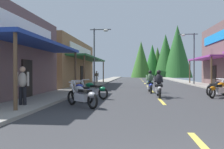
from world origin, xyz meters
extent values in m
cube|color=#38383A|center=(0.00, 22.98, -0.05)|extent=(9.71, 75.96, 0.10)
cube|color=gray|center=(-5.95, 22.98, 0.06)|extent=(2.19, 75.96, 0.12)
cube|color=gray|center=(5.95, 22.98, 0.06)|extent=(2.19, 75.96, 0.12)
cube|color=#E0C64C|center=(0.00, 8.99, 0.01)|extent=(0.16, 2.40, 0.01)
cube|color=#E0C64C|center=(0.00, 14.94, 0.01)|extent=(0.16, 2.40, 0.01)
cube|color=#E0C64C|center=(0.00, 20.75, 0.01)|extent=(0.16, 2.40, 0.01)
cube|color=#E0C64C|center=(0.00, 26.57, 0.01)|extent=(0.16, 2.40, 0.01)
cube|color=#E0C64C|center=(0.00, 33.25, 0.01)|extent=(0.16, 2.40, 0.01)
cube|color=#E0C64C|center=(0.00, 38.95, 0.01)|extent=(0.16, 2.40, 0.01)
cube|color=#E0C64C|center=(0.00, 44.00, 0.01)|extent=(0.16, 2.40, 0.01)
cube|color=#E0C64C|center=(0.00, 50.56, 0.01)|extent=(0.16, 2.40, 0.01)
cube|color=navy|center=(-6.15, 9.29, 2.90)|extent=(1.80, 8.57, 0.16)
cylinder|color=brown|center=(-5.45, 5.21, 1.41)|extent=(0.14, 0.14, 2.82)
cylinder|color=brown|center=(-5.45, 13.38, 1.41)|extent=(0.14, 0.14, 2.82)
cube|color=white|center=(-6.99, 9.29, 3.72)|extent=(0.10, 6.67, 0.90)
cube|color=black|center=(-7.01, 9.29, 1.05)|extent=(0.08, 1.10, 2.10)
cube|color=olive|center=(-10.32, 22.05, 2.39)|extent=(6.54, 13.37, 4.78)
cube|color=#236033|center=(-6.15, 22.05, 2.90)|extent=(1.80, 12.03, 0.16)
cylinder|color=brown|center=(-5.45, 16.23, 1.41)|extent=(0.14, 0.14, 2.82)
cylinder|color=brown|center=(-5.45, 27.86, 1.41)|extent=(0.14, 0.14, 2.82)
cube|color=white|center=(-6.99, 22.05, 3.73)|extent=(0.10, 9.36, 0.90)
cube|color=black|center=(-7.01, 22.05, 1.05)|extent=(0.08, 1.10, 2.10)
cube|color=#8C338C|center=(6.15, 22.56, 2.90)|extent=(1.80, 8.33, 0.16)
cylinder|color=brown|center=(5.45, 18.60, 1.41)|extent=(0.14, 0.14, 2.82)
cylinder|color=brown|center=(5.45, 26.53, 1.41)|extent=(0.14, 0.14, 2.82)
cube|color=#197FCC|center=(6.99, 22.56, 4.99)|extent=(0.10, 6.48, 0.90)
cube|color=black|center=(7.01, 22.56, 1.05)|extent=(0.08, 1.10, 2.10)
cylinder|color=#474C51|center=(-5.26, 19.83, 2.85)|extent=(0.14, 0.14, 5.71)
cylinder|color=#474C51|center=(-4.62, 19.83, 5.61)|extent=(2.06, 0.10, 0.10)
ellipsoid|color=silver|center=(-4.10, 19.83, 5.51)|extent=(0.50, 0.30, 0.24)
cylinder|color=#474C51|center=(5.26, 23.78, 2.88)|extent=(0.14, 0.14, 5.75)
cylinder|color=#474C51|center=(4.62, 23.78, 5.65)|extent=(2.06, 0.10, 0.10)
ellipsoid|color=silver|center=(4.10, 23.78, 5.55)|extent=(0.50, 0.30, 0.24)
torus|color=black|center=(2.91, 10.59, 0.32)|extent=(0.54, 0.51, 0.64)
cube|color=silver|center=(3.46, 11.10, 0.40)|extent=(0.70, 0.68, 0.32)
ellipsoid|color=#BF660C|center=(3.61, 11.24, 0.72)|extent=(0.63, 0.61, 0.28)
cube|color=black|center=(3.28, 10.93, 0.68)|extent=(0.63, 0.61, 0.12)
ellipsoid|color=#BF660C|center=(2.95, 10.63, 0.55)|extent=(0.49, 0.47, 0.24)
cylinder|color=silver|center=(3.83, 11.44, 1.02)|extent=(0.44, 0.47, 0.04)
torus|color=black|center=(4.32, 12.91, 0.32)|extent=(0.55, 0.50, 0.64)
torus|color=black|center=(3.19, 11.92, 0.32)|extent=(0.55, 0.50, 0.64)
cube|color=silver|center=(3.75, 12.41, 0.40)|extent=(0.71, 0.67, 0.32)
ellipsoid|color=black|center=(3.90, 12.54, 0.72)|extent=(0.63, 0.61, 0.28)
cube|color=black|center=(3.56, 12.25, 0.68)|extent=(0.64, 0.61, 0.12)
ellipsoid|color=black|center=(3.22, 11.95, 0.55)|extent=(0.49, 0.47, 0.24)
cylinder|color=silver|center=(4.22, 12.82, 0.65)|extent=(0.32, 0.29, 0.71)
cylinder|color=silver|center=(4.13, 12.74, 1.02)|extent=(0.42, 0.48, 0.04)
sphere|color=white|center=(4.34, 12.93, 0.85)|extent=(0.16, 0.16, 0.16)
torus|color=black|center=(-4.07, 7.46, 0.32)|extent=(0.54, 0.50, 0.64)
torus|color=black|center=(-2.96, 6.45, 0.32)|extent=(0.54, 0.50, 0.64)
cube|color=silver|center=(-3.52, 6.95, 0.40)|extent=(0.71, 0.68, 0.32)
ellipsoid|color=#99999E|center=(-3.67, 7.09, 0.72)|extent=(0.63, 0.61, 0.28)
cube|color=black|center=(-3.33, 6.78, 0.68)|extent=(0.63, 0.61, 0.12)
ellipsoid|color=#99999E|center=(-3.00, 6.48, 0.55)|extent=(0.49, 0.47, 0.24)
cylinder|color=silver|center=(-3.98, 7.37, 0.65)|extent=(0.32, 0.29, 0.71)
cylinder|color=silver|center=(-3.89, 7.29, 1.02)|extent=(0.43, 0.47, 0.04)
sphere|color=white|center=(-4.09, 7.48, 0.85)|extent=(0.16, 0.16, 0.16)
torus|color=black|center=(-4.40, 9.13, 0.32)|extent=(0.50, 0.54, 0.64)
torus|color=black|center=(-3.40, 8.00, 0.32)|extent=(0.50, 0.54, 0.64)
cube|color=silver|center=(-3.90, 8.57, 0.40)|extent=(0.67, 0.71, 0.32)
ellipsoid|color=navy|center=(-4.03, 8.71, 0.72)|extent=(0.61, 0.63, 0.28)
cube|color=black|center=(-3.74, 8.38, 0.68)|extent=(0.61, 0.63, 0.12)
ellipsoid|color=navy|center=(-3.44, 8.04, 0.55)|extent=(0.47, 0.49, 0.24)
cylinder|color=silver|center=(-4.31, 9.03, 0.65)|extent=(0.29, 0.32, 0.71)
cylinder|color=silver|center=(-4.23, 8.94, 1.02)|extent=(0.47, 0.43, 0.04)
sphere|color=white|center=(-4.42, 9.15, 0.85)|extent=(0.16, 0.16, 0.16)
torus|color=black|center=(-4.25, 10.35, 0.32)|extent=(0.60, 0.42, 0.64)
torus|color=black|center=(-2.97, 9.58, 0.32)|extent=(0.60, 0.42, 0.64)
cube|color=silver|center=(-3.61, 9.96, 0.40)|extent=(0.74, 0.60, 0.32)
ellipsoid|color=#0C5933|center=(-3.78, 10.07, 0.72)|extent=(0.64, 0.56, 0.28)
cube|color=black|center=(-3.40, 9.83, 0.68)|extent=(0.66, 0.55, 0.12)
ellipsoid|color=#0C5933|center=(-3.01, 9.60, 0.55)|extent=(0.50, 0.43, 0.24)
cylinder|color=silver|center=(-4.14, 10.28, 0.65)|extent=(0.35, 0.24, 0.71)
cylinder|color=silver|center=(-4.04, 10.22, 1.02)|extent=(0.35, 0.53, 0.04)
sphere|color=white|center=(-4.28, 10.37, 0.85)|extent=(0.16, 0.16, 0.16)
torus|color=black|center=(0.07, 11.68, 0.32)|extent=(0.12, 0.64, 0.64)
torus|color=black|center=(0.03, 10.18, 0.32)|extent=(0.12, 0.64, 0.64)
cube|color=silver|center=(0.05, 10.93, 0.40)|extent=(0.30, 0.71, 0.32)
ellipsoid|color=#99999E|center=(0.06, 11.13, 0.72)|extent=(0.33, 0.57, 0.28)
cube|color=black|center=(0.04, 10.68, 0.68)|extent=(0.30, 0.61, 0.12)
ellipsoid|color=#99999E|center=(0.03, 10.23, 0.55)|extent=(0.25, 0.45, 0.24)
cylinder|color=silver|center=(0.07, 11.55, 0.65)|extent=(0.07, 0.37, 0.71)
cylinder|color=silver|center=(0.06, 11.43, 1.02)|extent=(0.60, 0.06, 0.04)
sphere|color=white|center=(0.07, 11.71, 0.85)|extent=(0.16, 0.16, 0.16)
ellipsoid|color=black|center=(0.05, 10.78, 1.05)|extent=(0.39, 0.39, 0.64)
sphere|color=black|center=(0.05, 10.83, 1.45)|extent=(0.24, 0.24, 0.24)
cylinder|color=black|center=(-0.11, 10.95, 0.70)|extent=(0.15, 0.43, 0.24)
cylinder|color=black|center=(-0.15, 11.08, 1.05)|extent=(0.11, 0.51, 0.40)
cylinder|color=black|center=(0.21, 10.94, 0.70)|extent=(0.15, 0.43, 0.24)
cylinder|color=black|center=(0.26, 11.07, 1.05)|extent=(0.11, 0.51, 0.40)
torus|color=black|center=(-0.26, 14.64, 0.32)|extent=(0.12, 0.64, 0.64)
torus|color=black|center=(-0.22, 13.14, 0.32)|extent=(0.12, 0.64, 0.64)
cube|color=silver|center=(-0.24, 13.89, 0.40)|extent=(0.30, 0.71, 0.32)
ellipsoid|color=navy|center=(-0.24, 14.09, 0.72)|extent=(0.33, 0.57, 0.28)
cube|color=black|center=(-0.23, 13.64, 0.68)|extent=(0.29, 0.61, 0.12)
ellipsoid|color=navy|center=(-0.22, 13.19, 0.55)|extent=(0.25, 0.45, 0.24)
cylinder|color=silver|center=(-0.25, 14.51, 0.65)|extent=(0.07, 0.37, 0.71)
cylinder|color=silver|center=(-0.25, 14.39, 1.02)|extent=(0.60, 0.05, 0.04)
sphere|color=white|center=(-0.26, 14.67, 0.85)|extent=(0.16, 0.16, 0.16)
ellipsoid|color=#3F593F|center=(-0.24, 13.74, 1.05)|extent=(0.39, 0.39, 0.64)
sphere|color=black|center=(-0.24, 13.79, 1.45)|extent=(0.24, 0.24, 0.24)
cylinder|color=#3F593F|center=(-0.40, 13.91, 0.70)|extent=(0.15, 0.43, 0.24)
cylinder|color=#3F593F|center=(-0.45, 14.03, 1.05)|extent=(0.11, 0.51, 0.40)
cylinder|color=#3F593F|center=(-0.08, 13.91, 0.70)|extent=(0.15, 0.43, 0.24)
cylinder|color=#3F593F|center=(-0.03, 14.04, 1.05)|extent=(0.11, 0.51, 0.40)
cylinder|color=#B2A599|center=(-6.26, 26.87, 0.40)|extent=(0.14, 0.14, 0.79)
cylinder|color=#B2A599|center=(-6.10, 26.80, 0.40)|extent=(0.14, 0.14, 0.79)
ellipsoid|color=#726659|center=(-6.18, 26.84, 1.08)|extent=(0.43, 0.37, 0.56)
cylinder|color=#726659|center=(-6.40, 26.92, 1.10)|extent=(0.09, 0.09, 0.53)
cylinder|color=#726659|center=(-5.96, 26.75, 1.10)|extent=(0.09, 0.09, 0.53)
sphere|color=beige|center=(-6.18, 26.84, 1.47)|extent=(0.22, 0.22, 0.22)
cylinder|color=black|center=(-5.75, 6.48, 0.42)|extent=(0.14, 0.14, 0.84)
cylinder|color=black|center=(-5.93, 6.50, 0.42)|extent=(0.14, 0.14, 0.84)
ellipsoid|color=#B2A599|center=(-5.84, 6.49, 1.14)|extent=(0.38, 0.29, 0.60)
cylinder|color=#B2A599|center=(-5.60, 6.47, 1.17)|extent=(0.09, 0.09, 0.57)
cylinder|color=#B2A599|center=(-6.08, 6.51, 1.17)|extent=(0.09, 0.09, 0.57)
sphere|color=tan|center=(-5.84, 6.49, 1.56)|extent=(0.23, 0.23, 0.23)
cone|color=#255923|center=(7.00, 60.21, 5.81)|extent=(6.50, 6.50, 11.61)
cone|color=#326323|center=(0.42, 58.53, 4.79)|extent=(5.36, 5.36, 9.58)
cone|color=#245723|center=(9.79, 58.47, 6.81)|extent=(7.63, 7.63, 13.63)
cone|color=#226323|center=(3.61, 61.61, 4.54)|extent=(5.08, 5.08, 9.07)
cone|color=#305A23|center=(5.33, 64.72, 4.32)|extent=(4.84, 4.84, 8.65)
camera|label=1|loc=(-1.33, -2.38, 1.45)|focal=36.76mm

